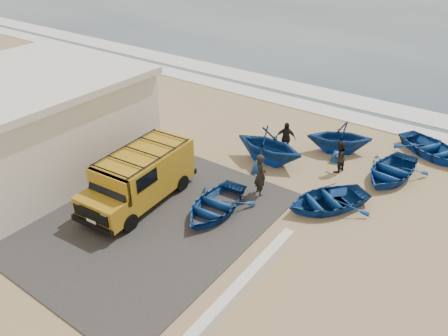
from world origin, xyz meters
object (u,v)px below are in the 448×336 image
Objects in this scene: boat_near_left at (215,205)px; boat_mid_left at (269,145)px; boat_mid_right at (391,171)px; van at (140,176)px; parapet at (243,285)px; boat_near_right at (327,200)px; boat_far_left at (340,137)px; boat_far_right at (432,148)px; fisherman_back at (286,138)px; fisherman_front at (260,175)px; fisherman_middle at (339,157)px; building at (25,122)px.

boat_mid_left is at bearing 89.66° from boat_near_left.
van is at bearing -129.08° from boat_mid_right.
parapet is 1.73× the size of boat_near_left.
boat_near_right is 5.02m from boat_far_left.
boat_far_right is at bearing 55.09° from boat_near_left.
boat_mid_left is (2.55, 5.81, -0.28)m from van.
parapet is at bearing -21.20° from boat_far_left.
fisherman_back reaches higher than parapet.
boat_near_right is 4.28m from boat_mid_left.
boat_mid_right reaches higher than parapet.
fisherman_front is at bearing 65.76° from boat_near_left.
fisherman_back is at bearing 86.60° from boat_near_left.
boat_far_left is at bearing 15.31° from fisherman_back.
fisherman_middle is (-0.80, 2.95, 0.40)m from boat_near_right.
boat_far_right is at bearing 38.27° from building.
van is at bearing 172.50° from boat_far_right.
boat_mid_left reaches higher than boat_near_left.
boat_near_left is at bearing -119.88° from boat_mid_right.
boat_mid_left is 1.25m from fisherman_back.
boat_mid_right is 6.13m from fisherman_front.
boat_near_left is (2.93, 1.07, -0.82)m from van.
fisherman_middle is 2.81m from fisherman_back.
boat_far_right is (0.97, 3.30, 0.00)m from boat_mid_right.
boat_mid_left is at bearing 161.16° from boat_far_right.
boat_near_left is 1.11× the size of boat_far_left.
building is 10.85m from fisherman_front.
boat_mid_left is at bearing -124.33° from fisherman_back.
boat_near_right is 1.02× the size of boat_mid_left.
building is 9.60m from boat_near_left.
boat_mid_right is 2.17× the size of fisherman_back.
boat_far_right is 5.21m from fisherman_middle.
building reaches higher than boat_near_right.
boat_near_left is 0.99× the size of boat_near_right.
van is (-6.18, 1.80, 0.91)m from parapet.
building is at bearing -77.94° from boat_far_left.
boat_near_right is at bearing -129.05° from fisherman_front.
parapet is at bearing -92.91° from fisherman_back.
boat_mid_right is (14.07, 8.56, -1.79)m from building.
parapet is at bearing -153.01° from boat_mid_left.
boat_mid_right is 1.15× the size of boat_far_left.
fisherman_front is at bearing 37.22° from van.
boat_near_right is 3.08m from fisherman_middle.
boat_mid_left is at bearing 36.68° from building.
fisherman_middle is at bearing 60.79° from boat_near_left.
boat_far_left is 0.86× the size of boat_far_right.
fisherman_middle reaches higher than parapet.
van is 1.45× the size of boat_far_right.
building is 2.70× the size of boat_near_left.
boat_near_right is at bearing 26.64° from fisherman_middle.
parapet is at bearing -4.58° from building.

